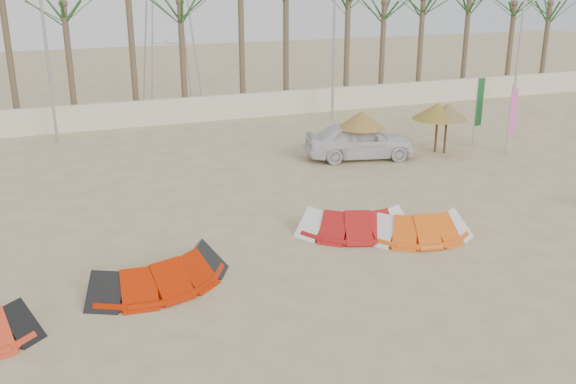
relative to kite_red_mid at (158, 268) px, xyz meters
name	(u,v)px	position (x,y,z in m)	size (l,w,h in m)	color
ground	(387,330)	(4.25, -4.10, -0.42)	(120.00, 120.00, 0.00)	#BDB186
boundary_wall	(176,111)	(4.25, 17.90, 0.23)	(60.00, 0.30, 1.30)	beige
lamp_b	(43,13)	(-1.71, 15.90, 5.35)	(1.25, 0.14, 11.00)	#A5A8AD
lamp_c	(335,7)	(12.29, 15.90, 5.35)	(1.25, 0.14, 11.00)	#A5A8AD
lamp_d	(525,4)	(24.29, 15.90, 5.35)	(1.25, 0.14, 11.00)	#A5A8AD
pylon	(173,101)	(5.25, 23.90, -0.42)	(3.00, 3.00, 14.00)	#A5A8AD
kite_red_mid	(158,268)	(0.00, 0.00, 0.00)	(3.95, 2.44, 0.90)	#AA1B00
kite_red_right	(351,219)	(6.06, 1.31, 0.00)	(3.70, 2.38, 0.90)	#A61413
kite_orange	(416,223)	(7.68, 0.25, 0.00)	(3.26, 1.98, 0.90)	#E55610
parasol_left	(362,120)	(9.99, 8.27, 1.29)	(2.00, 2.00, 2.06)	#4C331E
parasol_mid	(447,112)	(13.89, 7.87, 1.41)	(1.76, 1.76, 2.19)	#4C331E
parasol_right	(438,111)	(13.59, 8.13, 1.40)	(2.20, 2.20, 2.17)	#4C331E
flag_pink	(513,114)	(16.31, 6.63, 1.36)	(0.45, 0.11, 3.00)	#A5A8AD
flag_green	(479,104)	(15.78, 8.22, 1.52)	(0.45, 0.10, 3.27)	#A5A8AD
car	(360,140)	(10.04, 8.46, 0.36)	(1.84, 4.57, 1.56)	silver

